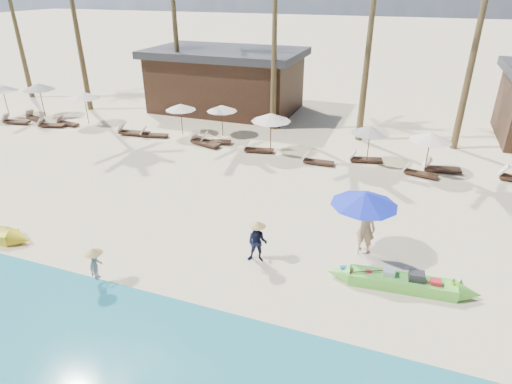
% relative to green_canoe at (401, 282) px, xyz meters
% --- Properties ---
extents(ground, '(240.00, 240.00, 0.00)m').
position_rel_green_canoe_xyz_m(ground, '(-5.34, -0.37, -0.22)').
color(ground, beige).
rests_on(ground, ground).
extents(wet_sand_strip, '(240.00, 4.50, 0.01)m').
position_rel_green_canoe_xyz_m(wet_sand_strip, '(-5.34, -5.37, -0.22)').
color(wet_sand_strip, tan).
rests_on(wet_sand_strip, ground).
extents(green_canoe, '(5.10, 0.93, 0.65)m').
position_rel_green_canoe_xyz_m(green_canoe, '(0.00, 0.00, 0.00)').
color(green_canoe, '#63D240').
rests_on(green_canoe, ground).
extents(tourist, '(0.77, 0.62, 1.86)m').
position_rel_green_canoe_xyz_m(tourist, '(-1.37, 1.68, 0.71)').
color(tourist, tan).
rests_on(tourist, ground).
extents(vendor_green, '(0.76, 0.64, 1.42)m').
position_rel_green_canoe_xyz_m(vendor_green, '(-4.66, -0.17, 0.49)').
color(vendor_green, '#121734').
rests_on(vendor_green, ground).
extents(vendor_yellow, '(0.50, 0.71, 0.99)m').
position_rel_green_canoe_xyz_m(vendor_yellow, '(-8.92, -3.02, 0.46)').
color(vendor_yellow, gray).
rests_on(vendor_yellow, ground).
extents(blue_umbrella, '(2.22, 2.22, 2.39)m').
position_rel_green_canoe_xyz_m(blue_umbrella, '(-1.50, 1.41, 1.94)').
color(blue_umbrella, '#99999E').
rests_on(blue_umbrella, ground).
extents(resort_parasol_0, '(2.15, 2.15, 2.21)m').
position_rel_green_canoe_xyz_m(resort_parasol_0, '(-27.17, 10.27, 1.78)').
color(resort_parasol_0, '#382016').
rests_on(resort_parasol_0, ground).
extents(lounger_0_right, '(1.89, 0.85, 0.62)m').
position_rel_green_canoe_xyz_m(lounger_0_right, '(-25.18, 8.94, -0.01)').
color(lounger_0_right, '#382016').
rests_on(lounger_0_right, ground).
extents(resort_parasol_1, '(2.23, 2.23, 2.30)m').
position_rel_green_canoe_xyz_m(resort_parasol_1, '(-24.72, 11.09, 1.86)').
color(resort_parasol_1, '#382016').
rests_on(resort_parasol_1, ground).
extents(lounger_1_left, '(1.79, 1.04, 0.58)m').
position_rel_green_canoe_xyz_m(lounger_1_left, '(-24.62, 10.06, -0.02)').
color(lounger_1_left, '#382016').
rests_on(lounger_1_left, ground).
extents(lounger_1_right, '(1.81, 0.99, 0.59)m').
position_rel_green_canoe_xyz_m(lounger_1_right, '(-22.41, 9.16, -0.02)').
color(lounger_1_right, '#382016').
rests_on(lounger_1_right, ground).
extents(resort_parasol_2, '(2.05, 2.05, 2.11)m').
position_rel_green_canoe_xyz_m(resort_parasol_2, '(-20.60, 10.68, 1.68)').
color(resort_parasol_2, '#382016').
rests_on(resort_parasol_2, ground).
extents(lounger_2_left, '(1.69, 0.71, 0.56)m').
position_rel_green_canoe_xyz_m(lounger_2_left, '(-21.70, 9.87, -0.03)').
color(lounger_2_left, '#382016').
rests_on(lounger_2_left, ground).
extents(resort_parasol_3, '(1.86, 1.86, 1.91)m').
position_rel_green_canoe_xyz_m(resort_parasol_3, '(-13.62, 10.87, 1.51)').
color(resort_parasol_3, '#382016').
rests_on(resort_parasol_3, ground).
extents(lounger_3_left, '(2.05, 0.85, 0.68)m').
position_rel_green_canoe_xyz_m(lounger_3_left, '(-16.44, 9.65, 0.01)').
color(lounger_3_left, '#382016').
rests_on(lounger_3_left, ground).
extents(lounger_3_right, '(1.73, 0.86, 0.56)m').
position_rel_green_canoe_xyz_m(lounger_3_right, '(-15.03, 9.75, -0.03)').
color(lounger_3_right, '#382016').
rests_on(lounger_3_right, ground).
extents(resort_parasol_4, '(1.84, 1.84, 1.89)m').
position_rel_green_canoe_xyz_m(resort_parasol_4, '(-11.18, 11.53, 1.49)').
color(resort_parasol_4, '#382016').
rests_on(resort_parasol_4, ground).
extents(lounger_4_left, '(1.82, 0.93, 0.59)m').
position_rel_green_canoe_xyz_m(lounger_4_left, '(-10.99, 9.94, -0.02)').
color(lounger_4_left, '#382016').
rests_on(lounger_4_left, ground).
extents(lounger_4_right, '(2.05, 1.11, 0.67)m').
position_rel_green_canoe_xyz_m(lounger_4_right, '(-11.49, 9.53, 0.00)').
color(lounger_4_right, '#382016').
rests_on(lounger_4_right, ground).
extents(resort_parasol_5, '(2.16, 2.16, 2.23)m').
position_rel_green_canoe_xyz_m(resort_parasol_5, '(-7.48, 9.75, 1.79)').
color(resort_parasol_5, '#382016').
rests_on(resort_parasol_5, ground).
extents(lounger_5_left, '(1.76, 0.84, 0.57)m').
position_rel_green_canoe_xyz_m(lounger_5_left, '(-8.20, 9.51, -0.03)').
color(lounger_5_left, '#382016').
rests_on(lounger_5_left, ground).
extents(resort_parasol_6, '(1.97, 1.97, 2.03)m').
position_rel_green_canoe_xyz_m(resort_parasol_6, '(-2.27, 9.96, 1.61)').
color(resort_parasol_6, '#382016').
rests_on(resort_parasol_6, ground).
extents(lounger_6_left, '(1.65, 0.53, 0.56)m').
position_rel_green_canoe_xyz_m(lounger_6_left, '(-4.71, 8.95, -0.03)').
color(lounger_6_left, '#382016').
rests_on(lounger_6_left, ground).
extents(lounger_6_right, '(1.82, 0.94, 0.59)m').
position_rel_green_canoe_xyz_m(lounger_6_right, '(-2.45, 10.09, -0.02)').
color(lounger_6_right, '#382016').
rests_on(lounger_6_right, ground).
extents(resort_parasol_7, '(2.01, 2.01, 2.07)m').
position_rel_green_canoe_xyz_m(resort_parasol_7, '(0.59, 9.70, 1.65)').
color(resort_parasol_7, '#382016').
rests_on(resort_parasol_7, ground).
extents(lounger_7_left, '(1.69, 0.84, 0.55)m').
position_rel_green_canoe_xyz_m(lounger_7_left, '(0.31, 9.19, -0.03)').
color(lounger_7_left, '#382016').
rests_on(lounger_7_left, ground).
extents(lounger_7_right, '(1.89, 0.84, 0.62)m').
position_rel_green_canoe_xyz_m(lounger_7_right, '(1.28, 10.09, -0.01)').
color(lounger_7_right, '#382016').
rests_on(lounger_7_right, ground).
extents(pavilion_west, '(10.80, 6.60, 4.30)m').
position_rel_green_canoe_xyz_m(pavilion_west, '(-13.34, 17.13, 1.97)').
color(pavilion_west, '#382016').
rests_on(pavilion_west, ground).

